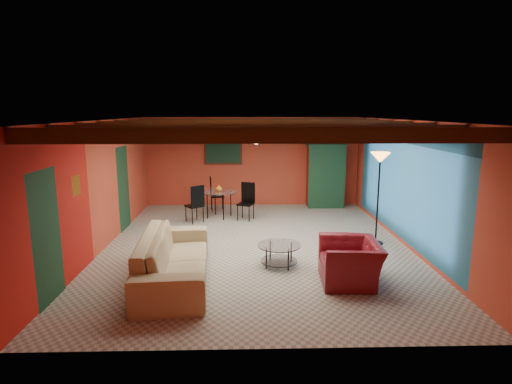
{
  "coord_description": "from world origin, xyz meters",
  "views": [
    {
      "loc": [
        -0.24,
        -8.62,
        2.89
      ],
      "look_at": [
        0.0,
        0.2,
        1.15
      ],
      "focal_mm": 28.96,
      "sensor_mm": 36.0,
      "label": 1
    }
  ],
  "objects_px": {
    "coffee_table": "(279,255)",
    "potted_plant": "(326,137)",
    "armchair": "(350,262)",
    "dining_table": "(219,199)",
    "vase": "(219,178)",
    "sofa": "(174,257)",
    "armoire": "(325,176)",
    "floor_lamp": "(378,199)"
  },
  "relations": [
    {
      "from": "coffee_table",
      "to": "potted_plant",
      "type": "xyz_separation_m",
      "value": [
        1.8,
        4.91,
        1.91
      ]
    },
    {
      "from": "armchair",
      "to": "dining_table",
      "type": "xyz_separation_m",
      "value": [
        -2.5,
        4.45,
        0.15
      ]
    },
    {
      "from": "vase",
      "to": "potted_plant",
      "type": "bearing_deg",
      "value": 21.67
    },
    {
      "from": "vase",
      "to": "dining_table",
      "type": "bearing_deg",
      "value": 0.0
    },
    {
      "from": "sofa",
      "to": "armoire",
      "type": "xyz_separation_m",
      "value": [
        3.66,
        5.54,
        0.52
      ]
    },
    {
      "from": "dining_table",
      "to": "floor_lamp",
      "type": "distance_m",
      "value": 4.35
    },
    {
      "from": "dining_table",
      "to": "potted_plant",
      "type": "distance_m",
      "value": 3.76
    },
    {
      "from": "sofa",
      "to": "armoire",
      "type": "relative_size",
      "value": 1.51
    },
    {
      "from": "dining_table",
      "to": "vase",
      "type": "relative_size",
      "value": 10.58
    },
    {
      "from": "floor_lamp",
      "to": "armoire",
      "type": "bearing_deg",
      "value": 97.05
    },
    {
      "from": "armoire",
      "to": "sofa",
      "type": "bearing_deg",
      "value": -123.91
    },
    {
      "from": "coffee_table",
      "to": "floor_lamp",
      "type": "bearing_deg",
      "value": 29.43
    },
    {
      "from": "armchair",
      "to": "armoire",
      "type": "xyz_separation_m",
      "value": [
        0.65,
        5.7,
        0.57
      ]
    },
    {
      "from": "floor_lamp",
      "to": "potted_plant",
      "type": "relative_size",
      "value": 3.91
    },
    {
      "from": "armchair",
      "to": "dining_table",
      "type": "distance_m",
      "value": 5.1
    },
    {
      "from": "sofa",
      "to": "potted_plant",
      "type": "bearing_deg",
      "value": -37.84
    },
    {
      "from": "coffee_table",
      "to": "armoire",
      "type": "relative_size",
      "value": 0.44
    },
    {
      "from": "coffee_table",
      "to": "dining_table",
      "type": "xyz_separation_m",
      "value": [
        -1.35,
        3.65,
        0.3
      ]
    },
    {
      "from": "sofa",
      "to": "vase",
      "type": "height_order",
      "value": "vase"
    },
    {
      "from": "armoire",
      "to": "potted_plant",
      "type": "xyz_separation_m",
      "value": [
        0.0,
        0.0,
        1.19
      ]
    },
    {
      "from": "sofa",
      "to": "vase",
      "type": "bearing_deg",
      "value": -11.17
    },
    {
      "from": "sofa",
      "to": "floor_lamp",
      "type": "xyz_separation_m",
      "value": [
        4.11,
        1.91,
        0.61
      ]
    },
    {
      "from": "armchair",
      "to": "armoire",
      "type": "height_order",
      "value": "armoire"
    },
    {
      "from": "armchair",
      "to": "floor_lamp",
      "type": "xyz_separation_m",
      "value": [
        1.1,
        2.06,
        0.66
      ]
    },
    {
      "from": "potted_plant",
      "to": "armchair",
      "type": "bearing_deg",
      "value": -96.53
    },
    {
      "from": "sofa",
      "to": "armoire",
      "type": "distance_m",
      "value": 6.66
    },
    {
      "from": "sofa",
      "to": "coffee_table",
      "type": "xyz_separation_m",
      "value": [
        1.86,
        0.64,
        -0.2
      ]
    },
    {
      "from": "dining_table",
      "to": "floor_lamp",
      "type": "bearing_deg",
      "value": -33.5
    },
    {
      "from": "potted_plant",
      "to": "sofa",
      "type": "bearing_deg",
      "value": -123.45
    },
    {
      "from": "dining_table",
      "to": "armoire",
      "type": "height_order",
      "value": "armoire"
    },
    {
      "from": "sofa",
      "to": "floor_lamp",
      "type": "bearing_deg",
      "value": -69.52
    },
    {
      "from": "dining_table",
      "to": "armoire",
      "type": "relative_size",
      "value": 1.04
    },
    {
      "from": "armoire",
      "to": "floor_lamp",
      "type": "xyz_separation_m",
      "value": [
        0.45,
        -3.64,
        0.08
      ]
    },
    {
      "from": "armchair",
      "to": "potted_plant",
      "type": "height_order",
      "value": "potted_plant"
    },
    {
      "from": "coffee_table",
      "to": "potted_plant",
      "type": "relative_size",
      "value": 1.58
    },
    {
      "from": "floor_lamp",
      "to": "vase",
      "type": "distance_m",
      "value": 4.32
    },
    {
      "from": "coffee_table",
      "to": "dining_table",
      "type": "distance_m",
      "value": 3.91
    },
    {
      "from": "sofa",
      "to": "dining_table",
      "type": "distance_m",
      "value": 4.32
    },
    {
      "from": "armchair",
      "to": "vase",
      "type": "bearing_deg",
      "value": -147.05
    },
    {
      "from": "sofa",
      "to": "armchair",
      "type": "distance_m",
      "value": 3.01
    },
    {
      "from": "potted_plant",
      "to": "vase",
      "type": "distance_m",
      "value": 3.54
    },
    {
      "from": "dining_table",
      "to": "potted_plant",
      "type": "height_order",
      "value": "potted_plant"
    }
  ]
}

